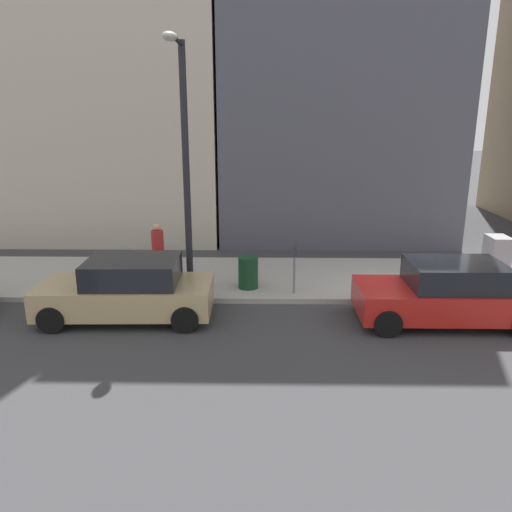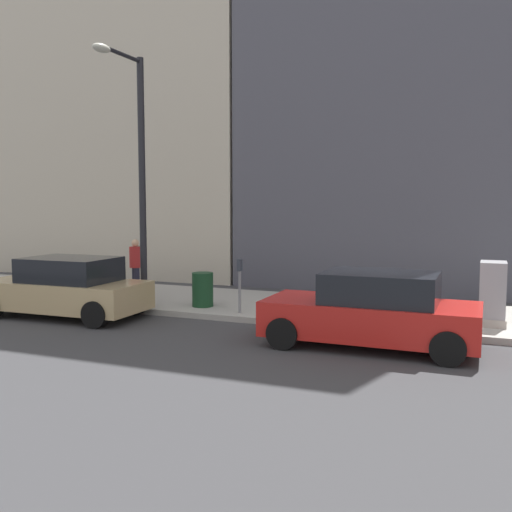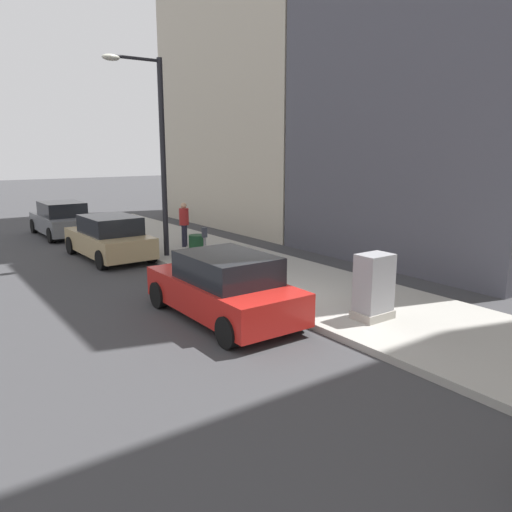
{
  "view_description": "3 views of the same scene",
  "coord_description": "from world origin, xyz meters",
  "px_view_note": "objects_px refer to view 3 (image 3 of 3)",
  "views": [
    {
      "loc": [
        -12.51,
        4.3,
        4.88
      ],
      "look_at": [
        0.77,
        4.52,
        1.12
      ],
      "focal_mm": 35.0,
      "sensor_mm": 36.0,
      "label": 1
    },
    {
      "loc": [
        -12.39,
        -2.21,
        2.89
      ],
      "look_at": [
        -0.2,
        2.77,
        1.66
      ],
      "focal_mm": 40.0,
      "sensor_mm": 36.0,
      "label": 2
    },
    {
      "loc": [
        -6.78,
        -9.31,
        3.76
      ],
      "look_at": [
        0.2,
        0.48,
        1.18
      ],
      "focal_mm": 35.0,
      "sensor_mm": 36.0,
      "label": 3
    }
  ],
  "objects_px": {
    "utility_box": "(374,287)",
    "pedestrian_near_meter": "(184,222)",
    "parked_car_red": "(224,287)",
    "parked_car_tan": "(109,238)",
    "trash_bin": "(198,249)",
    "parking_meter": "(205,245)",
    "streetlamp": "(155,142)",
    "parked_car_grey": "(62,219)"
  },
  "relations": [
    {
      "from": "parking_meter",
      "to": "streetlamp",
      "type": "height_order",
      "value": "streetlamp"
    },
    {
      "from": "parked_car_grey",
      "to": "trash_bin",
      "type": "relative_size",
      "value": 4.67
    },
    {
      "from": "parking_meter",
      "to": "trash_bin",
      "type": "height_order",
      "value": "parking_meter"
    },
    {
      "from": "parking_meter",
      "to": "pedestrian_near_meter",
      "type": "relative_size",
      "value": 0.81
    },
    {
      "from": "parked_car_red",
      "to": "utility_box",
      "type": "relative_size",
      "value": 2.94
    },
    {
      "from": "utility_box",
      "to": "parked_car_tan",
      "type": "bearing_deg",
      "value": 102.98
    },
    {
      "from": "parked_car_tan",
      "to": "utility_box",
      "type": "height_order",
      "value": "utility_box"
    },
    {
      "from": "parked_car_red",
      "to": "pedestrian_near_meter",
      "type": "relative_size",
      "value": 2.53
    },
    {
      "from": "parked_car_grey",
      "to": "utility_box",
      "type": "distance_m",
      "value": 15.98
    },
    {
      "from": "parked_car_tan",
      "to": "parking_meter",
      "type": "relative_size",
      "value": 3.14
    },
    {
      "from": "parked_car_red",
      "to": "utility_box",
      "type": "distance_m",
      "value": 3.29
    },
    {
      "from": "parked_car_tan",
      "to": "trash_bin",
      "type": "bearing_deg",
      "value": -58.16
    },
    {
      "from": "parked_car_red",
      "to": "pedestrian_near_meter",
      "type": "xyz_separation_m",
      "value": [
        2.97,
        7.6,
        0.35
      ]
    },
    {
      "from": "utility_box",
      "to": "streetlamp",
      "type": "distance_m",
      "value": 9.3
    },
    {
      "from": "parked_car_grey",
      "to": "parking_meter",
      "type": "relative_size",
      "value": 3.11
    },
    {
      "from": "streetlamp",
      "to": "trash_bin",
      "type": "height_order",
      "value": "streetlamp"
    },
    {
      "from": "trash_bin",
      "to": "pedestrian_near_meter",
      "type": "xyz_separation_m",
      "value": [
        0.95,
        2.73,
        0.49
      ]
    },
    {
      "from": "parking_meter",
      "to": "pedestrian_near_meter",
      "type": "distance_m",
      "value": 4.24
    },
    {
      "from": "streetlamp",
      "to": "trash_bin",
      "type": "xyz_separation_m",
      "value": [
        0.62,
        -1.59,
        -3.42
      ]
    },
    {
      "from": "parked_car_grey",
      "to": "trash_bin",
      "type": "height_order",
      "value": "parked_car_grey"
    },
    {
      "from": "utility_box",
      "to": "pedestrian_near_meter",
      "type": "relative_size",
      "value": 0.86
    },
    {
      "from": "parked_car_tan",
      "to": "trash_bin",
      "type": "xyz_separation_m",
      "value": [
        1.9,
        -2.89,
        -0.14
      ]
    },
    {
      "from": "parked_car_grey",
      "to": "pedestrian_near_meter",
      "type": "bearing_deg",
      "value": -63.87
    },
    {
      "from": "parked_car_tan",
      "to": "pedestrian_near_meter",
      "type": "relative_size",
      "value": 2.56
    },
    {
      "from": "streetlamp",
      "to": "pedestrian_near_meter",
      "type": "height_order",
      "value": "streetlamp"
    },
    {
      "from": "pedestrian_near_meter",
      "to": "utility_box",
      "type": "bearing_deg",
      "value": -143.42
    },
    {
      "from": "utility_box",
      "to": "pedestrian_near_meter",
      "type": "height_order",
      "value": "pedestrian_near_meter"
    },
    {
      "from": "utility_box",
      "to": "streetlamp",
      "type": "bearing_deg",
      "value": 96.68
    },
    {
      "from": "parked_car_tan",
      "to": "streetlamp",
      "type": "height_order",
      "value": "streetlamp"
    },
    {
      "from": "parked_car_grey",
      "to": "streetlamp",
      "type": "bearing_deg",
      "value": -79.11
    },
    {
      "from": "parked_car_tan",
      "to": "pedestrian_near_meter",
      "type": "bearing_deg",
      "value": -4.74
    },
    {
      "from": "parking_meter",
      "to": "utility_box",
      "type": "xyz_separation_m",
      "value": [
        0.85,
        -5.82,
        -0.13
      ]
    },
    {
      "from": "parked_car_red",
      "to": "streetlamp",
      "type": "xyz_separation_m",
      "value": [
        1.4,
        6.46,
        3.28
      ]
    },
    {
      "from": "utility_box",
      "to": "pedestrian_near_meter",
      "type": "bearing_deg",
      "value": 86.82
    },
    {
      "from": "parked_car_grey",
      "to": "streetlamp",
      "type": "relative_size",
      "value": 0.65
    },
    {
      "from": "parked_car_tan",
      "to": "streetlamp",
      "type": "distance_m",
      "value": 3.76
    },
    {
      "from": "parked_car_red",
      "to": "parked_car_tan",
      "type": "distance_m",
      "value": 7.77
    },
    {
      "from": "parked_car_red",
      "to": "trash_bin",
      "type": "relative_size",
      "value": 4.67
    },
    {
      "from": "parked_car_red",
      "to": "parked_car_tan",
      "type": "bearing_deg",
      "value": 88.98
    },
    {
      "from": "parked_car_red",
      "to": "parked_car_tan",
      "type": "height_order",
      "value": "same"
    },
    {
      "from": "utility_box",
      "to": "parked_car_grey",
      "type": "bearing_deg",
      "value": 98.6
    },
    {
      "from": "parking_meter",
      "to": "pedestrian_near_meter",
      "type": "xyz_separation_m",
      "value": [
        1.4,
        4.0,
        0.11
      ]
    }
  ]
}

